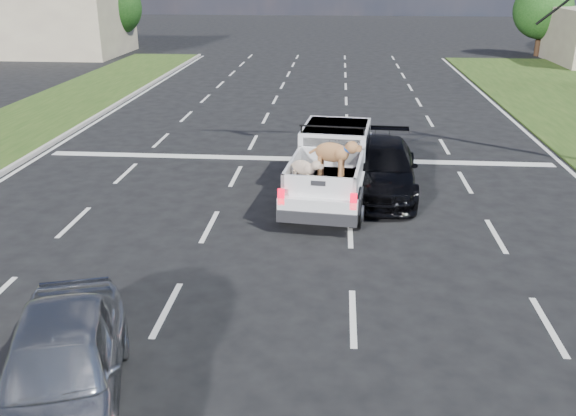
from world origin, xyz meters
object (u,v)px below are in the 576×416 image
at_px(black_coupe, 381,168).
at_px(traffic_signal, 530,13).
at_px(silver_sedan, 61,367).
at_px(pickup_truck, 331,164).

bearing_deg(black_coupe, traffic_signal, 41.24).
relative_size(traffic_signal, silver_sedan, 2.12).
distance_m(pickup_truck, silver_sedan, 10.02).
height_order(silver_sedan, black_coupe, silver_sedan).
xyz_separation_m(traffic_signal, pickup_truck, (-5.98, -4.03, -3.78)).
bearing_deg(silver_sedan, traffic_signal, 37.34).
bearing_deg(silver_sedan, black_coupe, 45.79).
bearing_deg(pickup_truck, traffic_signal, 39.86).
bearing_deg(pickup_truck, silver_sedan, -105.64).
xyz_separation_m(traffic_signal, silver_sedan, (-9.65, -13.36, -3.99)).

